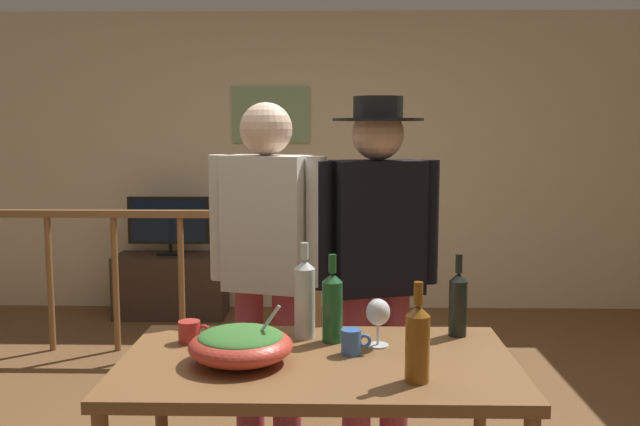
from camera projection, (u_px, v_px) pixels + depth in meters
name	position (u px, v px, depth m)	size (l,w,h in m)	color
back_wall	(320.00, 162.00, 6.03)	(6.05, 0.10, 2.51)	beige
framed_picture	(271.00, 115.00, 5.93)	(0.65, 0.03, 0.47)	#7FA26E
stair_railing	(177.00, 262.00, 4.87)	(2.85, 0.10, 1.04)	brown
tv_console	(172.00, 285.00, 5.83)	(0.90, 0.40, 0.51)	#38281E
flat_screen_tv	(169.00, 221.00, 5.73)	(0.66, 0.12, 0.48)	black
serving_table	(318.00, 380.00, 2.44)	(1.36, 0.80, 0.77)	brown
salad_bowl	(241.00, 344.00, 2.38)	(0.35, 0.35, 0.20)	#CC3D2D
wine_glass	(378.00, 314.00, 2.56)	(0.09, 0.09, 0.18)	silver
wine_bottle_dark	(458.00, 303.00, 2.68)	(0.07, 0.07, 0.32)	black
wine_bottle_clear	(305.00, 297.00, 2.66)	(0.08, 0.08, 0.36)	silver
wine_bottle_green	(332.00, 306.00, 2.61)	(0.08, 0.08, 0.33)	#1E5628
wine_bottle_amber	(417.00, 341.00, 2.20)	(0.08, 0.08, 0.32)	brown
mug_red	(190.00, 332.00, 2.61)	(0.12, 0.08, 0.08)	#B7332D
mug_blue	(352.00, 342.00, 2.47)	(0.11, 0.07, 0.09)	#3866B2
person_standing_left	(267.00, 258.00, 3.15)	(0.53, 0.31, 1.67)	#9E3842
person_standing_right	(377.00, 251.00, 3.13)	(0.56, 0.40, 1.70)	#9E3842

